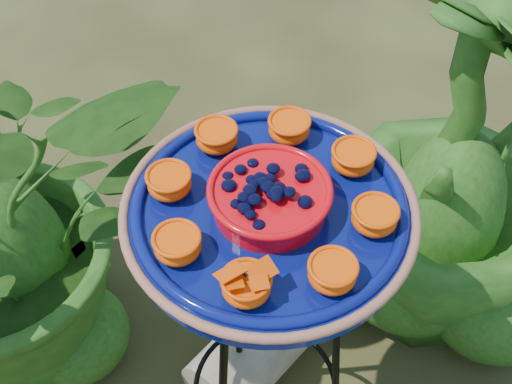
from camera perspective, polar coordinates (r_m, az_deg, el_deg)
tripod_stand at (r=1.41m, az=0.86°, el=-11.31°), size 0.40×0.40×0.87m
feeder_dish at (r=1.10m, az=1.09°, el=-1.39°), size 0.56×0.56×0.10m
driftwood_log at (r=1.93m, az=2.12°, el=-10.31°), size 0.54×0.54×0.19m
shrub_back_right at (r=1.76m, az=16.06°, el=2.06°), size 0.80×0.80×1.04m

